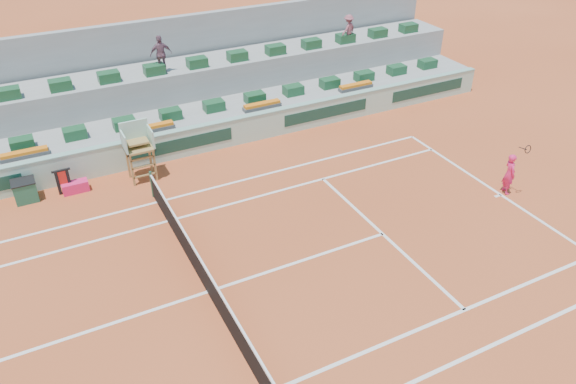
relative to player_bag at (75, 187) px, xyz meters
name	(u,v)px	position (x,y,z in m)	size (l,w,h in m)	color
ground	(208,292)	(2.57, -7.63, -0.22)	(90.00, 90.00, 0.00)	#A74320
seating_tier_lower	(122,132)	(2.57, 3.07, 0.38)	(36.00, 4.00, 1.20)	#979794
seating_tier_upper	(112,104)	(2.57, 4.67, 1.08)	(36.00, 2.40, 2.60)	#979794
stadium_back_wall	(101,74)	(2.57, 6.27, 1.98)	(36.00, 0.40, 4.40)	#979794
player_bag	(75,187)	(0.00, 0.00, 0.00)	(0.97, 0.43, 0.43)	#ED1E5E
spectator_mid	(161,54)	(4.98, 4.14, 3.22)	(0.98, 0.41, 1.67)	#714B5B
spectator_right	(348,29)	(14.65, 3.96, 3.10)	(0.92, 0.53, 1.43)	#904852
court_lines	(208,292)	(2.57, -7.63, -0.21)	(23.89, 11.09, 0.01)	silver
tennis_net	(206,279)	(2.57, -7.63, 0.31)	(0.10, 11.97, 1.10)	black
advertising_hoarding	(135,153)	(2.60, 0.86, 0.42)	(36.00, 0.34, 1.26)	#A3CEB8
umpire_chair	(138,144)	(2.57, -0.14, 1.33)	(1.10, 0.90, 2.40)	olive
seat_row_lower	(124,123)	(2.57, 2.17, 1.20)	(32.90, 0.60, 0.44)	#184927
seat_row_upper	(109,77)	(2.57, 4.07, 2.60)	(32.90, 0.60, 0.44)	#184927
flower_planters	(92,141)	(1.07, 1.37, 1.12)	(26.80, 0.36, 0.28)	#494949
drink_cooler_a	(25,191)	(-1.73, 0.21, 0.21)	(0.85, 0.73, 0.84)	#1B533B
towel_rack	(63,179)	(-0.36, 0.08, 0.39)	(0.67, 0.11, 1.03)	black
tennis_player	(509,174)	(14.75, -7.55, 0.62)	(0.57, 0.91, 2.28)	#ED1E5E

